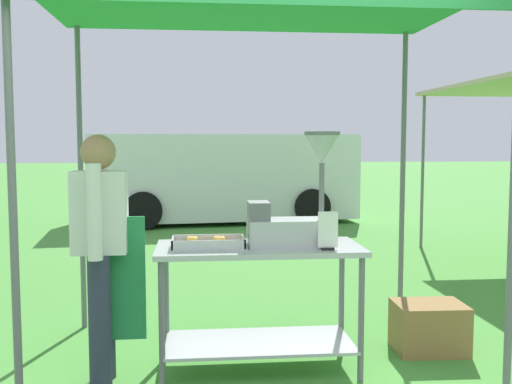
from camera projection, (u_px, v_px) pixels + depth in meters
ground_plane at (214, 249)px, 8.69m from camera, size 70.00×70.00×0.00m
stall_canopy at (257, 11)px, 3.98m from camera, size 2.94×2.03×2.55m
donut_cart at (259, 282)px, 4.04m from camera, size 1.38×0.63×0.86m
donut_tray at (209, 244)px, 3.94m from camera, size 0.48×0.27×0.07m
donut_fryer at (295, 208)px, 4.01m from camera, size 0.62×0.28×0.77m
menu_sign at (328, 234)px, 3.85m from camera, size 0.13×0.05×0.25m
vendor at (101, 246)px, 3.78m from camera, size 0.45×0.53×1.61m
supply_crate at (429, 327)px, 4.44m from camera, size 0.53×0.40×0.36m
van_white at (223, 176)px, 11.68m from camera, size 5.17×2.47×1.69m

